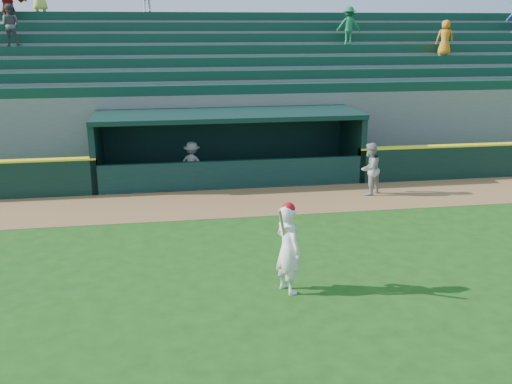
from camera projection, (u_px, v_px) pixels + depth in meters
ground at (267, 263)px, 13.49m from camera, size 120.00×120.00×0.00m
warning_track at (239, 202)px, 18.13m from camera, size 40.00×3.00×0.01m
dugout_player_front at (369, 169)px, 18.73m from camera, size 1.07×1.05×1.74m
dugout_player_inside at (192, 164)px, 19.83m from camera, size 1.15×0.94×1.56m
dugout at (228, 141)px, 20.69m from camera, size 9.40×2.80×2.46m
stands at (215, 97)px, 24.71m from camera, size 34.50×6.25×7.58m
batter_at_plate at (288, 248)px, 11.83m from camera, size 0.70×0.87×1.99m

